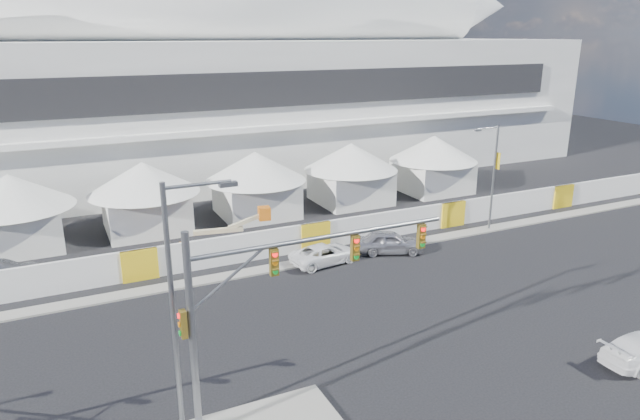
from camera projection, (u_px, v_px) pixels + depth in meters
name	position (u px, v px, depth m)	size (l,w,h in m)	color
ground	(331.00, 376.00, 25.54)	(160.00, 160.00, 0.00)	black
far_curb	(488.00, 229.00, 44.53)	(80.00, 1.20, 0.12)	gray
stadium	(232.00, 84.00, 62.09)	(80.00, 24.80, 21.98)	silver
tent_row	(202.00, 184.00, 45.50)	(53.40, 8.40, 5.40)	white
hoarding_fence	(315.00, 236.00, 40.21)	(70.00, 0.25, 2.00)	white
scaffold_tower	(524.00, 104.00, 73.73)	(4.40, 4.40, 12.00)	#595B60
sedan_silver	(390.00, 242.00, 39.68)	(4.67, 1.88, 1.59)	#B3B2B7
pickup_curb	(325.00, 254.00, 37.89)	(4.74, 2.19, 1.32)	white
lot_car_c	(0.00, 271.00, 34.98)	(4.89, 1.99, 1.42)	#B0B1B6
traffic_mast	(250.00, 316.00, 21.10)	(10.89, 0.79, 8.16)	slate
streetlight_median	(179.00, 293.00, 20.45)	(2.70, 0.27, 9.75)	slate
streetlight_curb	(492.00, 170.00, 43.10)	(2.44, 0.55, 8.22)	gray
boom_lift	(212.00, 243.00, 39.20)	(6.44, 1.95, 3.21)	orange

